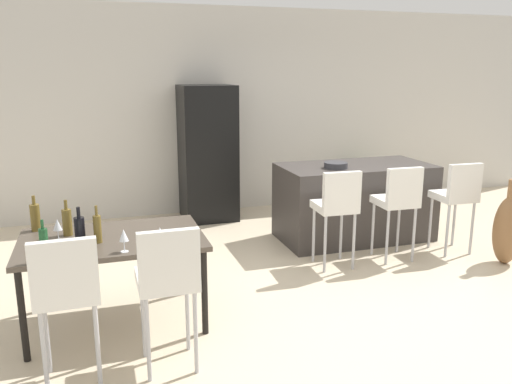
{
  "coord_description": "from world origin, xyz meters",
  "views": [
    {
      "loc": [
        -2.33,
        -4.63,
        2.05
      ],
      "look_at": [
        -0.8,
        0.16,
        0.85
      ],
      "focal_mm": 36.3,
      "sensor_mm": 36.0,
      "label": 1
    }
  ],
  "objects_px": {
    "wine_bottle_near": "(35,217)",
    "fruit_bowl": "(336,165)",
    "kitchen_island": "(354,202)",
    "wine_glass_far": "(57,225)",
    "dining_table": "(113,245)",
    "wine_glass_corner": "(160,233)",
    "potted_plant": "(365,182)",
    "wine_bottle_right": "(97,228)",
    "refrigerator": "(208,153)",
    "bar_chair_middle": "(398,198)",
    "dining_chair_near": "(66,288)",
    "bar_chair_right": "(457,193)",
    "dining_chair_far": "(168,276)",
    "bar_chair_left": "(337,204)",
    "wine_bottle_middle": "(67,222)",
    "wine_bottle_inner": "(44,244)",
    "wine_bottle_left": "(80,230)",
    "wine_glass_end": "(124,236)",
    "floor_vase": "(508,230)"
  },
  "relations": [
    {
      "from": "floor_vase",
      "to": "potted_plant",
      "type": "bearing_deg",
      "value": 94.41
    },
    {
      "from": "dining_chair_far",
      "to": "wine_bottle_left",
      "type": "xyz_separation_m",
      "value": [
        -0.56,
        0.73,
        0.15
      ]
    },
    {
      "from": "kitchen_island",
      "to": "dining_chair_far",
      "type": "height_order",
      "value": "dining_chair_far"
    },
    {
      "from": "dining_chair_far",
      "to": "floor_vase",
      "type": "relative_size",
      "value": 1.14
    },
    {
      "from": "bar_chair_left",
      "to": "wine_bottle_near",
      "type": "distance_m",
      "value": 2.86
    },
    {
      "from": "dining_chair_near",
      "to": "wine_glass_corner",
      "type": "xyz_separation_m",
      "value": [
        0.65,
        0.42,
        0.17
      ]
    },
    {
      "from": "wine_bottle_left",
      "to": "wine_glass_end",
      "type": "bearing_deg",
      "value": -42.28
    },
    {
      "from": "bar_chair_left",
      "to": "bar_chair_right",
      "type": "relative_size",
      "value": 1.0
    },
    {
      "from": "bar_chair_left",
      "to": "wine_bottle_inner",
      "type": "height_order",
      "value": "bar_chair_left"
    },
    {
      "from": "kitchen_island",
      "to": "fruit_bowl",
      "type": "bearing_deg",
      "value": -160.01
    },
    {
      "from": "bar_chair_right",
      "to": "wine_bottle_right",
      "type": "distance_m",
      "value": 3.91
    },
    {
      "from": "kitchen_island",
      "to": "bar_chair_middle",
      "type": "distance_m",
      "value": 0.87
    },
    {
      "from": "bar_chair_left",
      "to": "wine_bottle_left",
      "type": "bearing_deg",
      "value": -165.34
    },
    {
      "from": "wine_bottle_right",
      "to": "wine_bottle_middle",
      "type": "height_order",
      "value": "wine_bottle_right"
    },
    {
      "from": "wine_bottle_near",
      "to": "fruit_bowl",
      "type": "xyz_separation_m",
      "value": [
        3.18,
        0.9,
        0.1
      ]
    },
    {
      "from": "bar_chair_middle",
      "to": "dining_table",
      "type": "xyz_separation_m",
      "value": [
        -2.98,
        -0.56,
        -0.02
      ]
    },
    {
      "from": "wine_bottle_inner",
      "to": "dining_chair_far",
      "type": "bearing_deg",
      "value": -28.32
    },
    {
      "from": "wine_glass_end",
      "to": "wine_bottle_middle",
      "type": "bearing_deg",
      "value": 127.12
    },
    {
      "from": "dining_chair_near",
      "to": "wine_glass_corner",
      "type": "distance_m",
      "value": 0.79
    },
    {
      "from": "wine_bottle_left",
      "to": "wine_bottle_near",
      "type": "distance_m",
      "value": 0.59
    },
    {
      "from": "dining_chair_far",
      "to": "wine_bottle_near",
      "type": "relative_size",
      "value": 3.52
    },
    {
      "from": "bar_chair_left",
      "to": "wine_bottle_inner",
      "type": "distance_m",
      "value": 2.9
    },
    {
      "from": "wine_bottle_right",
      "to": "refrigerator",
      "type": "distance_m",
      "value": 3.27
    },
    {
      "from": "dining_chair_near",
      "to": "potted_plant",
      "type": "relative_size",
      "value": 1.74
    },
    {
      "from": "kitchen_island",
      "to": "wine_glass_far",
      "type": "height_order",
      "value": "kitchen_island"
    },
    {
      "from": "dining_table",
      "to": "fruit_bowl",
      "type": "relative_size",
      "value": 5.22
    },
    {
      "from": "dining_chair_far",
      "to": "floor_vase",
      "type": "height_order",
      "value": "dining_chair_far"
    },
    {
      "from": "bar_chair_right",
      "to": "wine_glass_corner",
      "type": "bearing_deg",
      "value": -164.26
    },
    {
      "from": "wine_bottle_near",
      "to": "fruit_bowl",
      "type": "relative_size",
      "value": 1.09
    },
    {
      "from": "wine_bottle_inner",
      "to": "wine_bottle_near",
      "type": "distance_m",
      "value": 0.78
    },
    {
      "from": "wine_bottle_left",
      "to": "wine_bottle_right",
      "type": "bearing_deg",
      "value": -2.33
    },
    {
      "from": "bar_chair_right",
      "to": "wine_bottle_near",
      "type": "xyz_separation_m",
      "value": [
        -4.33,
        -0.19,
        0.16
      ]
    },
    {
      "from": "wine_glass_end",
      "to": "floor_vase",
      "type": "height_order",
      "value": "floor_vase"
    },
    {
      "from": "refrigerator",
      "to": "dining_chair_near",
      "type": "bearing_deg",
      "value": -115.38
    },
    {
      "from": "kitchen_island",
      "to": "fruit_bowl",
      "type": "distance_m",
      "value": 0.61
    },
    {
      "from": "wine_bottle_right",
      "to": "wine_bottle_near",
      "type": "xyz_separation_m",
      "value": [
        -0.48,
        0.47,
        0.0
      ]
    },
    {
      "from": "bar_chair_left",
      "to": "wine_bottle_middle",
      "type": "distance_m",
      "value": 2.63
    },
    {
      "from": "bar_chair_right",
      "to": "refrigerator",
      "type": "bearing_deg",
      "value": 136.16
    },
    {
      "from": "bar_chair_right",
      "to": "wine_bottle_middle",
      "type": "bearing_deg",
      "value": -174.47
    },
    {
      "from": "fruit_bowl",
      "to": "refrigerator",
      "type": "bearing_deg",
      "value": 127.77
    },
    {
      "from": "wine_bottle_middle",
      "to": "wine_glass_end",
      "type": "height_order",
      "value": "wine_bottle_middle"
    },
    {
      "from": "dining_chair_far",
      "to": "wine_glass_corner",
      "type": "xyz_separation_m",
      "value": [
        0.01,
        0.42,
        0.17
      ]
    },
    {
      "from": "kitchen_island",
      "to": "fruit_bowl",
      "type": "height_order",
      "value": "fruit_bowl"
    },
    {
      "from": "wine_bottle_near",
      "to": "wine_glass_far",
      "type": "relative_size",
      "value": 1.72
    },
    {
      "from": "bar_chair_middle",
      "to": "dining_chair_near",
      "type": "xyz_separation_m",
      "value": [
        -3.3,
        -1.38,
        0.0
      ]
    },
    {
      "from": "bar_chair_right",
      "to": "dining_table",
      "type": "relative_size",
      "value": 0.73
    },
    {
      "from": "dining_chair_far",
      "to": "fruit_bowl",
      "type": "height_order",
      "value": "dining_chair_far"
    },
    {
      "from": "dining_chair_near",
      "to": "wine_glass_corner",
      "type": "bearing_deg",
      "value": 33.04
    },
    {
      "from": "wine_glass_corner",
      "to": "potted_plant",
      "type": "xyz_separation_m",
      "value": [
        3.52,
        3.2,
        -0.51
      ]
    },
    {
      "from": "wine_bottle_inner",
      "to": "wine_glass_corner",
      "type": "relative_size",
      "value": 1.73
    }
  ]
}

